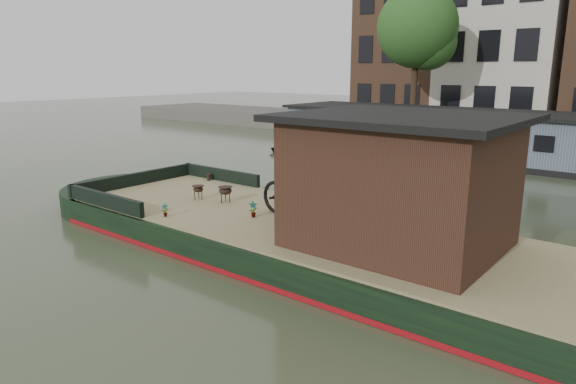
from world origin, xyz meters
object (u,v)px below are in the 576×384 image
Objects in this scene: cabin at (400,180)px; potted_plant_a at (253,210)px; bicycle at (300,194)px; dinghy at (301,148)px; brazier_front at (198,192)px; brazier_rear at (225,194)px.

cabin is 3.49m from potted_plant_a.
cabin reaches higher than bicycle.
dinghy is at bearing 122.20° from potted_plant_a.
brazier_front is (-3.09, -0.15, -0.41)m from bicycle.
potted_plant_a reaches higher than brazier_front.
potted_plant_a is 12.58m from dinghy.
potted_plant_a is (-3.31, -0.36, -1.05)m from cabin.
cabin is 2.49m from bicycle.
bicycle reaches higher than dinghy.
brazier_front is 0.89× the size of brazier_rear.
bicycle is at bearing -1.68° from brazier_rear.
brazier_front is (-2.18, 0.35, -0.00)m from potted_plant_a.
potted_plant_a is 2.21m from brazier_front.
brazier_front is at bearing 98.61° from bicycle.
cabin is 14.43m from dinghy.
dinghy is at bearing 113.72° from brazier_front.
potted_plant_a is at bearing -21.44° from brazier_rear.
bicycle is at bearing 176.80° from cabin.
potted_plant_a is at bearing -9.02° from brazier_front.
cabin reaches higher than brazier_front.
bicycle is 0.73× the size of dinghy.
potted_plant_a is 0.90× the size of brazier_rear.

